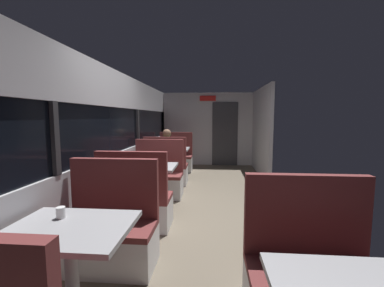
% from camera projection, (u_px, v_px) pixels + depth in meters
% --- Properties ---
extents(ground_plane, '(3.30, 9.20, 0.02)m').
position_uv_depth(ground_plane, '(202.00, 216.00, 3.92)').
color(ground_plane, '#665B4C').
extents(carriage_window_panel_left, '(0.09, 8.48, 2.30)m').
position_uv_depth(carriage_window_panel_left, '(110.00, 145.00, 3.92)').
color(carriage_window_panel_left, '#B2B2B7').
rests_on(carriage_window_panel_left, ground_plane).
extents(carriage_end_bulkhead, '(2.90, 0.11, 2.30)m').
position_uv_depth(carriage_end_bulkhead, '(209.00, 130.00, 7.95)').
color(carriage_end_bulkhead, '#B2B2B7').
rests_on(carriage_end_bulkhead, ground_plane).
extents(carriage_aisle_panel_right, '(0.08, 2.40, 2.30)m').
position_uv_depth(carriage_aisle_panel_right, '(261.00, 132.00, 6.65)').
color(carriage_aisle_panel_right, '#B2B2B7').
rests_on(carriage_aisle_panel_right, ground_plane).
extents(dining_table_near_window, '(0.90, 0.70, 0.74)m').
position_uv_depth(dining_table_near_window, '(70.00, 239.00, 1.85)').
color(dining_table_near_window, '#9E9EA3').
rests_on(dining_table_near_window, ground_plane).
extents(bench_near_window_facing_entry, '(0.95, 0.50, 1.10)m').
position_uv_depth(bench_near_window_facing_entry, '(110.00, 235.00, 2.58)').
color(bench_near_window_facing_entry, silver).
rests_on(bench_near_window_facing_entry, ground_plane).
extents(dining_table_mid_window, '(0.90, 0.70, 0.74)m').
position_uv_depth(dining_table_mid_window, '(149.00, 172.00, 4.12)').
color(dining_table_mid_window, '#9E9EA3').
rests_on(dining_table_mid_window, ground_plane).
extents(bench_mid_window_facing_end, '(0.95, 0.50, 1.10)m').
position_uv_depth(bench_mid_window_facing_end, '(136.00, 205.00, 3.46)').
color(bench_mid_window_facing_end, silver).
rests_on(bench_mid_window_facing_end, ground_plane).
extents(bench_mid_window_facing_entry, '(0.95, 0.50, 1.10)m').
position_uv_depth(bench_mid_window_facing_entry, '(158.00, 179.00, 4.85)').
color(bench_mid_window_facing_entry, silver).
rests_on(bench_mid_window_facing_entry, ground_plane).
extents(dining_table_far_window, '(0.90, 0.70, 0.74)m').
position_uv_depth(dining_table_far_window, '(171.00, 152.00, 6.39)').
color(dining_table_far_window, '#9E9EA3').
rests_on(dining_table_far_window, ground_plane).
extents(bench_far_window_facing_end, '(0.95, 0.50, 1.10)m').
position_uv_depth(bench_far_window_facing_end, '(166.00, 170.00, 5.73)').
color(bench_far_window_facing_end, silver).
rests_on(bench_far_window_facing_end, ground_plane).
extents(bench_far_window_facing_entry, '(0.95, 0.50, 1.10)m').
position_uv_depth(bench_far_window_facing_entry, '(175.00, 159.00, 7.12)').
color(bench_far_window_facing_entry, silver).
rests_on(bench_far_window_facing_entry, ground_plane).
extents(bench_front_aisle_facing_entry, '(0.95, 0.50, 1.10)m').
position_uv_depth(bench_front_aisle_facing_entry, '(311.00, 282.00, 1.84)').
color(bench_front_aisle_facing_entry, silver).
rests_on(bench_front_aisle_facing_entry, ground_plane).
extents(seated_passenger, '(0.47, 0.55, 1.26)m').
position_uv_depth(seated_passenger, '(167.00, 160.00, 5.78)').
color(seated_passenger, '#26262D').
rests_on(seated_passenger, ground_plane).
extents(coffee_cup_primary, '(0.07, 0.07, 0.09)m').
position_uv_depth(coffee_cup_primary, '(61.00, 213.00, 1.98)').
color(coffee_cup_primary, white).
rests_on(coffee_cup_primary, dining_table_near_window).
extents(coffee_cup_secondary, '(0.07, 0.07, 0.09)m').
position_uv_depth(coffee_cup_secondary, '(140.00, 163.00, 4.07)').
color(coffee_cup_secondary, white).
rests_on(coffee_cup_secondary, dining_table_mid_window).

